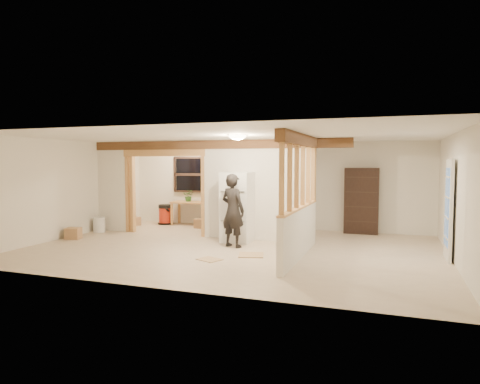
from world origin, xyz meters
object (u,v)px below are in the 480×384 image
at_px(woman, 233,210).
at_px(shop_vac, 166,214).
at_px(work_table, 191,213).
at_px(bookshelf, 361,201).
at_px(refrigerator, 237,207).

distance_m(woman, shop_vac, 4.20).
bearing_deg(work_table, bookshelf, -0.23).
height_order(shop_vac, bookshelf, bookshelf).
distance_m(work_table, bookshelf, 5.08).
bearing_deg(bookshelf, woman, -132.47).
distance_m(shop_vac, bookshelf, 5.90).
distance_m(refrigerator, work_table, 3.15).
relative_size(refrigerator, shop_vac, 2.70).
bearing_deg(woman, bookshelf, -113.41).
height_order(work_table, shop_vac, work_table).
height_order(refrigerator, shop_vac, refrigerator).
height_order(woman, work_table, woman).
xyz_separation_m(refrigerator, woman, (0.12, -0.65, -0.01)).
distance_m(work_table, shop_vac, 0.82).
bearing_deg(shop_vac, bookshelf, 2.30).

